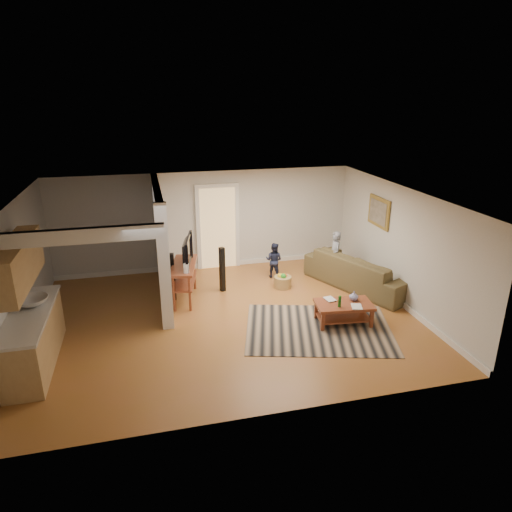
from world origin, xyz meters
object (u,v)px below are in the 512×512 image
at_px(toy_basket, 283,281).
at_px(child, 333,279).
at_px(speaker_left, 173,277).
at_px(speaker_right, 222,269).
at_px(sofa, 359,286).
at_px(coffee_table, 344,307).
at_px(toddler, 274,277).
at_px(tv_console, 184,268).

xyz_separation_m(toy_basket, child, (1.35, 0.16, -0.15)).
distance_m(speaker_left, speaker_right, 1.15).
xyz_separation_m(sofa, toy_basket, (-1.77, 0.38, 0.15)).
height_order(coffee_table, toddler, coffee_table).
bearing_deg(child, speaker_right, -82.72).
distance_m(sofa, toy_basket, 1.82).
relative_size(sofa, toddler, 3.03).
bearing_deg(child, toy_basket, -76.41).
distance_m(speaker_right, child, 2.80).
relative_size(toy_basket, child, 0.34).
relative_size(speaker_right, toy_basket, 2.57).
distance_m(coffee_table, toddler, 2.73).
bearing_deg(tv_console, coffee_table, -20.55).
relative_size(speaker_left, toddler, 1.21).
bearing_deg(speaker_right, tv_console, 174.06).
distance_m(speaker_left, toy_basket, 2.56).
relative_size(sofa, child, 2.20).
relative_size(sofa, tv_console, 1.93).
height_order(sofa, tv_console, tv_console).
bearing_deg(coffee_table, tv_console, 147.97).
height_order(coffee_table, tv_console, tv_console).
xyz_separation_m(speaker_left, speaker_right, (1.13, 0.20, -0.01)).
bearing_deg(sofa, child, 13.78).
distance_m(tv_console, speaker_left, 0.35).
bearing_deg(sofa, speaker_left, 61.35).
relative_size(sofa, speaker_right, 2.54).
bearing_deg(sofa, speaker_right, 56.27).
bearing_deg(coffee_table, toddler, 104.80).
bearing_deg(toddler, coffee_table, 141.02).
distance_m(coffee_table, speaker_left, 3.72).
bearing_deg(toddler, sofa, -173.79).
relative_size(tv_console, toy_basket, 3.37).
height_order(tv_console, toddler, tv_console).
bearing_deg(tv_console, child, 16.02).
bearing_deg(speaker_right, toy_basket, -29.05).
bearing_deg(speaker_left, toy_basket, 9.48).
xyz_separation_m(tv_console, toy_basket, (2.27, 0.13, -0.60)).
height_order(sofa, toddler, toddler).
distance_m(sofa, toddler, 2.08).
height_order(speaker_right, child, speaker_right).
xyz_separation_m(speaker_right, child, (2.75, 0.02, -0.53)).
xyz_separation_m(tv_console, speaker_right, (0.87, 0.27, -0.22)).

